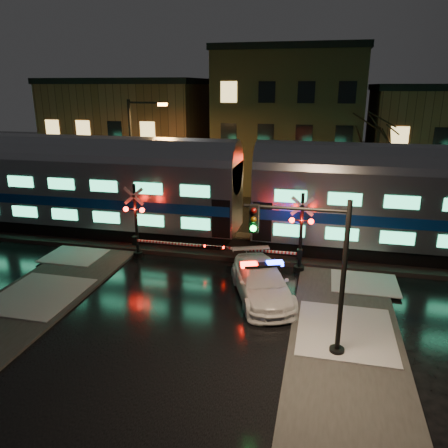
{
  "coord_description": "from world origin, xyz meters",
  "views": [
    {
      "loc": [
        5.31,
        -17.96,
        8.87
      ],
      "look_at": [
        0.57,
        2.5,
        2.2
      ],
      "focal_mm": 35.0,
      "sensor_mm": 36.0,
      "label": 1
    }
  ],
  "objects": [
    {
      "name": "crossing_signal_left",
      "position": [
        -3.82,
        2.3,
        1.67
      ],
      "size": [
        5.71,
        0.65,
        4.04
      ],
      "color": "black",
      "rests_on": "ground"
    },
    {
      "name": "crossing_signal_right",
      "position": [
        4.07,
        2.3,
        1.67
      ],
      "size": [
        5.69,
        0.65,
        4.03
      ],
      "color": "black",
      "rests_on": "ground"
    },
    {
      "name": "streetlight",
      "position": [
        -6.98,
        9.0,
        4.64
      ],
      "size": [
        2.69,
        0.28,
        8.04
      ],
      "color": "black",
      "rests_on": "ground"
    },
    {
      "name": "train",
      "position": [
        1.27,
        5.0,
        3.38
      ],
      "size": [
        51.0,
        3.12,
        5.92
      ],
      "color": "black",
      "rests_on": "ballast"
    },
    {
      "name": "sidewalk_right",
      "position": [
        6.5,
        -6.0,
        0.06
      ],
      "size": [
        4.0,
        20.0,
        0.12
      ],
      "primitive_type": "cube",
      "color": "#2D2D2D",
      "rests_on": "ground"
    },
    {
      "name": "building_mid",
      "position": [
        2.0,
        22.5,
        5.75
      ],
      "size": [
        12.0,
        11.0,
        11.5
      ],
      "primitive_type": "cube",
      "color": "brown",
      "rests_on": "ground"
    },
    {
      "name": "building_left",
      "position": [
        -13.0,
        22.0,
        4.5
      ],
      "size": [
        14.0,
        10.0,
        9.0
      ],
      "primitive_type": "cube",
      "color": "brown",
      "rests_on": "ground"
    },
    {
      "name": "traffic_light",
      "position": [
        5.3,
        -4.49,
        2.93
      ],
      "size": [
        3.57,
        0.67,
        5.52
      ],
      "rotation": [
        0.0,
        0.0,
        0.02
      ],
      "color": "black",
      "rests_on": "ground"
    },
    {
      "name": "building_right",
      "position": [
        15.0,
        22.0,
        4.25
      ],
      "size": [
        12.0,
        10.0,
        8.5
      ],
      "primitive_type": "cube",
      "color": "brown",
      "rests_on": "ground"
    },
    {
      "name": "ground",
      "position": [
        0.0,
        0.0,
        0.0
      ],
      "size": [
        120.0,
        120.0,
        0.0
      ],
      "primitive_type": "plane",
      "color": "black",
      "rests_on": "ground"
    },
    {
      "name": "police_car",
      "position": [
        3.0,
        -0.78,
        0.76
      ],
      "size": [
        3.83,
        5.62,
        1.68
      ],
      "rotation": [
        0.0,
        0.0,
        0.36
      ],
      "color": "white",
      "rests_on": "ground"
    },
    {
      "name": "ballast",
      "position": [
        0.0,
        5.0,
        0.12
      ],
      "size": [
        90.0,
        4.2,
        0.24
      ],
      "primitive_type": "cube",
      "color": "black",
      "rests_on": "ground"
    }
  ]
}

